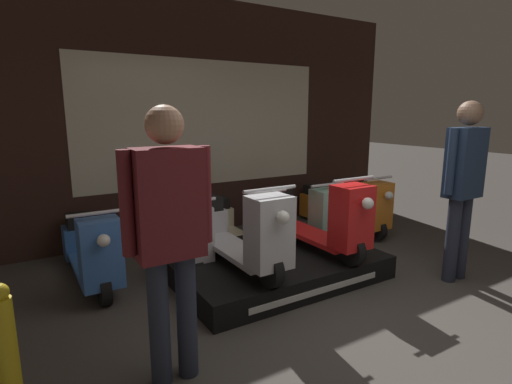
# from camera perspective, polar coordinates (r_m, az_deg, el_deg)

# --- Properties ---
(ground_plane) EXTENTS (30.00, 30.00, 0.00)m
(ground_plane) POSITION_cam_1_polar(r_m,az_deg,el_deg) (3.47, 17.64, -18.69)
(ground_plane) COLOR #423D38
(shop_wall_back) EXTENTS (6.46, 0.09, 3.20)m
(shop_wall_back) POSITION_cam_1_polar(r_m,az_deg,el_deg) (5.69, -7.25, 10.20)
(shop_wall_back) COLOR #331E19
(shop_wall_back) RESTS_ON ground_plane
(display_platform) EXTENTS (2.10, 1.47, 0.24)m
(display_platform) POSITION_cam_1_polar(r_m,az_deg,el_deg) (4.31, 2.50, -10.29)
(display_platform) COLOR black
(display_platform) RESTS_ON ground_plane
(scooter_display_left) EXTENTS (0.50, 1.69, 0.87)m
(scooter_display_left) POSITION_cam_1_polar(r_m,az_deg,el_deg) (3.90, -2.94, -5.61)
(scooter_display_left) COLOR black
(scooter_display_left) RESTS_ON display_platform
(scooter_display_right) EXTENTS (0.50, 1.69, 0.87)m
(scooter_display_right) POSITION_cam_1_polar(r_m,az_deg,el_deg) (4.41, 7.94, -3.69)
(scooter_display_right) COLOR black
(scooter_display_right) RESTS_ON display_platform
(scooter_backrow_0) EXTENTS (0.50, 1.69, 0.87)m
(scooter_backrow_0) POSITION_cam_1_polar(r_m,az_deg,el_deg) (4.43, -22.58, -7.59)
(scooter_backrow_0) COLOR black
(scooter_backrow_0) RESTS_ON ground_plane
(scooter_backrow_1) EXTENTS (0.50, 1.69, 0.87)m
(scooter_backrow_1) POSITION_cam_1_polar(r_m,az_deg,el_deg) (4.63, -11.81, -6.14)
(scooter_backrow_1) COLOR black
(scooter_backrow_1) RESTS_ON ground_plane
(scooter_backrow_2) EXTENTS (0.50, 1.69, 0.87)m
(scooter_backrow_2) POSITION_cam_1_polar(r_m,az_deg,el_deg) (4.97, -2.26, -4.67)
(scooter_backrow_2) COLOR black
(scooter_backrow_2) RESTS_ON ground_plane
(scooter_backrow_3) EXTENTS (0.50, 1.69, 0.87)m
(scooter_backrow_3) POSITION_cam_1_polar(r_m,az_deg,el_deg) (5.43, 5.83, -3.31)
(scooter_backrow_3) COLOR black
(scooter_backrow_3) RESTS_ON ground_plane
(scooter_backrow_4) EXTENTS (0.50, 1.69, 0.87)m
(scooter_backrow_4) POSITION_cam_1_polar(r_m,az_deg,el_deg) (5.99, 12.51, -2.14)
(scooter_backrow_4) COLOR black
(scooter_backrow_4) RESTS_ON ground_plane
(person_left_browsing) EXTENTS (0.56, 0.23, 1.75)m
(person_left_browsing) POSITION_cam_1_polar(r_m,az_deg,el_deg) (2.47, -12.32, -4.84)
(person_left_browsing) COLOR #232838
(person_left_browsing) RESTS_ON ground_plane
(person_right_browsing) EXTENTS (0.54, 0.24, 1.82)m
(person_right_browsing) POSITION_cam_1_polar(r_m,az_deg,el_deg) (4.46, 27.52, 1.76)
(person_right_browsing) COLOR #232838
(person_right_browsing) RESTS_ON ground_plane
(street_bollard) EXTENTS (0.11, 0.11, 0.85)m
(street_bollard) POSITION_cam_1_polar(r_m,az_deg,el_deg) (2.66, -31.95, -19.47)
(street_bollard) COLOR gold
(street_bollard) RESTS_ON ground_plane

